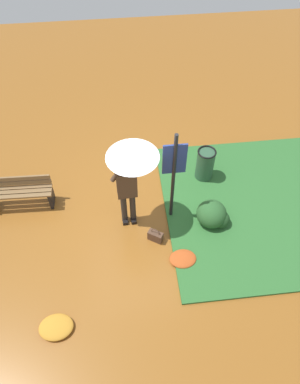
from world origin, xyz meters
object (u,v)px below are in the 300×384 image
(info_sign_post, at_px, (174,169))
(park_bench, at_px, (19,192))
(handbag, at_px, (155,236))
(person_with_umbrella, at_px, (130,169))
(trash_bin, at_px, (205,165))

(info_sign_post, distance_m, park_bench, 3.39)
(info_sign_post, bearing_deg, park_bench, 168.32)
(handbag, bearing_deg, person_with_umbrella, 125.66)
(park_bench, relative_size, trash_bin, 1.68)
(info_sign_post, distance_m, trash_bin, 1.70)
(person_with_umbrella, xyz_separation_m, park_bench, (-2.35, 0.65, -1.15))
(trash_bin, bearing_deg, info_sign_post, -132.57)
(handbag, bearing_deg, trash_bin, 50.13)
(park_bench, distance_m, trash_bin, 4.09)
(handbag, relative_size, park_bench, 0.26)
(handbag, height_order, park_bench, park_bench)
(handbag, bearing_deg, park_bench, 156.02)
(person_with_umbrella, height_order, trash_bin, person_with_umbrella)
(person_with_umbrella, bearing_deg, trash_bin, 29.99)
(person_with_umbrella, xyz_separation_m, info_sign_post, (0.81, 0.00, -0.11))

